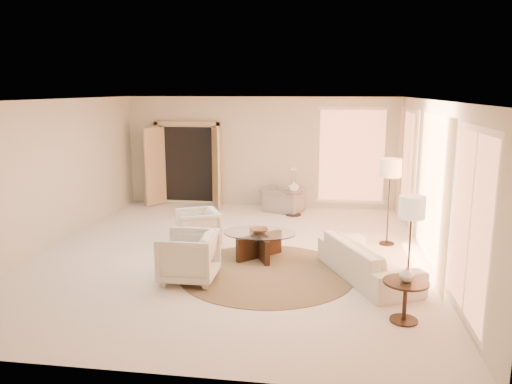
# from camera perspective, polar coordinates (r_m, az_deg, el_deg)

# --- Properties ---
(room) EXTENTS (7.04, 8.04, 2.83)m
(room) POSITION_cam_1_polar(r_m,az_deg,el_deg) (8.93, -2.91, 1.43)
(room) COLOR silver
(room) RESTS_ON ground
(windows_right) EXTENTS (0.10, 6.40, 2.40)m
(windows_right) POSITION_cam_1_polar(r_m,az_deg,el_deg) (9.04, 19.22, 0.61)
(windows_right) COLOR #FB9864
(windows_right) RESTS_ON room
(window_back_corner) EXTENTS (1.70, 0.10, 2.40)m
(window_back_corner) POSITION_cam_1_polar(r_m,az_deg,el_deg) (12.69, 10.89, 4.07)
(window_back_corner) COLOR #FB9864
(window_back_corner) RESTS_ON room
(curtains_right) EXTENTS (0.06, 5.20, 2.60)m
(curtains_right) POSITION_cam_1_polar(r_m,az_deg,el_deg) (9.91, 17.96, 1.32)
(curtains_right) COLOR beige
(curtains_right) RESTS_ON room
(french_doors) EXTENTS (1.95, 0.66, 2.16)m
(french_doors) POSITION_cam_1_polar(r_m,az_deg,el_deg) (13.09, -7.85, 3.15)
(french_doors) COLOR tan
(french_doors) RESTS_ON room
(area_rug) EXTENTS (3.52, 3.52, 0.01)m
(area_rug) POSITION_cam_1_polar(r_m,az_deg,el_deg) (8.37, 1.21, -9.17)
(area_rug) COLOR #3F301E
(area_rug) RESTS_ON room
(sofa) EXTENTS (1.62, 2.24, 0.61)m
(sofa) POSITION_cam_1_polar(r_m,az_deg,el_deg) (8.24, 12.62, -7.58)
(sofa) COLOR silver
(sofa) RESTS_ON room
(armchair_left) EXTENTS (0.97, 0.99, 0.78)m
(armchair_left) POSITION_cam_1_polar(r_m,az_deg,el_deg) (9.71, -6.70, -3.89)
(armchair_left) COLOR silver
(armchair_left) RESTS_ON room
(armchair_right) EXTENTS (0.80, 0.85, 0.87)m
(armchair_right) POSITION_cam_1_polar(r_m,az_deg,el_deg) (7.97, -7.74, -7.08)
(armchair_right) COLOR silver
(armchair_right) RESTS_ON room
(accent_chair) EXTENTS (1.06, 0.87, 0.80)m
(accent_chair) POSITION_cam_1_polar(r_m,az_deg,el_deg) (12.34, 3.09, -0.43)
(accent_chair) COLOR gray
(accent_chair) RESTS_ON room
(coffee_table) EXTENTS (1.50, 1.50, 0.48)m
(coffee_table) POSITION_cam_1_polar(r_m,az_deg,el_deg) (8.98, 0.38, -5.72)
(coffee_table) COLOR black
(coffee_table) RESTS_ON room
(end_table) EXTENTS (0.59, 0.59, 0.56)m
(end_table) POSITION_cam_1_polar(r_m,az_deg,el_deg) (6.87, 16.69, -11.10)
(end_table) COLOR black
(end_table) RESTS_ON room
(side_table) EXTENTS (0.50, 0.50, 0.58)m
(side_table) POSITION_cam_1_polar(r_m,az_deg,el_deg) (12.00, 4.30, -1.03)
(side_table) COLOR #2E231B
(side_table) RESTS_ON room
(floor_lamp_near) EXTENTS (0.41, 0.41, 1.69)m
(floor_lamp_near) POSITION_cam_1_polar(r_m,az_deg,el_deg) (9.83, 15.12, 2.24)
(floor_lamp_near) COLOR #2E231B
(floor_lamp_near) RESTS_ON room
(floor_lamp_far) EXTENTS (0.37, 0.37, 1.52)m
(floor_lamp_far) POSITION_cam_1_polar(r_m,az_deg,el_deg) (7.33, 17.38, -2.20)
(floor_lamp_far) COLOR #2E231B
(floor_lamp_far) RESTS_ON room
(bowl) EXTENTS (0.41, 0.41, 0.08)m
(bowl) POSITION_cam_1_polar(r_m,az_deg,el_deg) (8.92, 0.38, -4.41)
(bowl) COLOR brown
(bowl) RESTS_ON coffee_table
(end_vase) EXTENTS (0.23, 0.23, 0.19)m
(end_vase) POSITION_cam_1_polar(r_m,az_deg,el_deg) (6.77, 16.83, -9.02)
(end_vase) COLOR silver
(end_vase) RESTS_ON end_table
(side_vase) EXTENTS (0.28, 0.28, 0.27)m
(side_vase) POSITION_cam_1_polar(r_m,az_deg,el_deg) (11.93, 4.33, 0.66)
(side_vase) COLOR silver
(side_vase) RESTS_ON side_table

